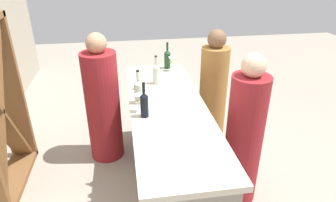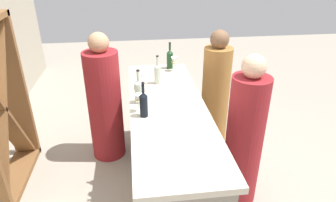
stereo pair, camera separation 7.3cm
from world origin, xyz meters
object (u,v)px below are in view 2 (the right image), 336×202
(wine_bottle_leftmost_near_black, at_px, (144,104))
(person_right_guest, at_px, (105,103))
(wine_bottle_second_right_olive_green, at_px, (170,59))
(wine_glass_near_left, at_px, (174,61))
(wine_bottle_center_clear_pale, at_px, (158,73))
(person_left_guest, at_px, (216,92))
(wine_glass_near_center, at_px, (143,78))
(wine_bottle_second_left_clear_pale, at_px, (139,90))
(wine_glass_near_right, at_px, (138,99))
(person_center_guest, at_px, (244,139))

(wine_bottle_leftmost_near_black, height_order, person_right_guest, person_right_guest)
(wine_bottle_second_right_olive_green, bearing_deg, wine_glass_near_left, -159.03)
(wine_bottle_leftmost_near_black, distance_m, person_right_guest, 1.05)
(wine_bottle_center_clear_pale, bearing_deg, person_left_guest, -66.02)
(wine_bottle_second_right_olive_green, height_order, wine_glass_near_center, wine_bottle_second_right_olive_green)
(wine_bottle_second_left_clear_pale, distance_m, wine_glass_near_center, 0.32)
(wine_bottle_leftmost_near_black, bearing_deg, wine_glass_near_left, -21.50)
(wine_bottle_center_clear_pale, height_order, person_right_guest, person_right_guest)
(wine_bottle_second_left_clear_pale, height_order, person_right_guest, person_right_guest)
(wine_glass_near_left, distance_m, person_right_guest, 0.94)
(wine_glass_near_center, bearing_deg, wine_glass_near_left, -39.53)
(wine_bottle_second_left_clear_pale, relative_size, wine_glass_near_center, 1.95)
(wine_bottle_center_clear_pale, height_order, wine_glass_near_center, wine_bottle_center_clear_pale)
(wine_glass_near_center, bearing_deg, wine_bottle_center_clear_pale, -53.20)
(wine_glass_near_right, xyz_separation_m, person_left_guest, (0.95, -0.99, -0.43))
(person_right_guest, bearing_deg, wine_bottle_second_left_clear_pale, -44.93)
(wine_bottle_second_left_clear_pale, xyz_separation_m, wine_glass_near_center, (0.31, -0.05, -0.00))
(wine_bottle_second_left_clear_pale, relative_size, wine_glass_near_left, 1.90)
(wine_bottle_second_right_olive_green, relative_size, wine_glass_near_center, 1.91)
(person_right_guest, bearing_deg, person_center_guest, -21.77)
(wine_bottle_second_left_clear_pale, relative_size, person_left_guest, 0.22)
(wine_glass_near_right, relative_size, person_right_guest, 0.11)
(wine_bottle_second_left_clear_pale, relative_size, wine_bottle_second_right_olive_green, 1.02)
(person_right_guest, bearing_deg, person_left_guest, 19.65)
(person_center_guest, distance_m, person_right_guest, 1.62)
(wine_bottle_second_left_clear_pale, xyz_separation_m, wine_bottle_center_clear_pale, (0.44, -0.22, -0.01))
(wine_bottle_second_left_clear_pale, height_order, wine_bottle_center_clear_pale, wine_bottle_second_left_clear_pale)
(person_right_guest, bearing_deg, wine_bottle_leftmost_near_black, -51.96)
(wine_bottle_second_left_clear_pale, relative_size, wine_bottle_center_clear_pale, 1.05)
(wine_bottle_center_clear_pale, xyz_separation_m, person_center_guest, (-0.74, -0.73, -0.40))
(wine_glass_near_left, xyz_separation_m, wine_glass_near_right, (-0.96, 0.46, -0.00))
(person_center_guest, relative_size, person_right_guest, 1.00)
(wine_bottle_leftmost_near_black, xyz_separation_m, person_left_guest, (1.04, -0.94, -0.43))
(wine_bottle_center_clear_pale, distance_m, wine_bottle_second_right_olive_green, 0.49)
(wine_bottle_second_left_clear_pale, height_order, person_center_guest, person_center_guest)
(person_left_guest, bearing_deg, person_center_guest, 105.99)
(wine_glass_near_left, relative_size, person_center_guest, 0.11)
(wine_bottle_leftmost_near_black, xyz_separation_m, wine_glass_near_center, (0.58, -0.02, 0.00))
(person_center_guest, bearing_deg, wine_bottle_leftmost_near_black, 1.45)
(wine_glass_near_center, relative_size, wine_glass_near_right, 1.00)
(wine_bottle_leftmost_near_black, distance_m, wine_glass_near_center, 0.58)
(wine_glass_near_center, bearing_deg, wine_bottle_leftmost_near_black, 177.57)
(wine_bottle_center_clear_pale, distance_m, person_center_guest, 1.12)
(wine_glass_near_center, bearing_deg, person_center_guest, -124.86)
(wine_glass_near_left, height_order, person_left_guest, person_left_guest)
(wine_glass_near_left, distance_m, person_left_guest, 0.68)
(wine_bottle_second_right_olive_green, bearing_deg, person_left_guest, -101.57)
(wine_bottle_leftmost_near_black, xyz_separation_m, wine_glass_near_left, (1.06, -0.42, -0.00))
(wine_bottle_leftmost_near_black, height_order, wine_bottle_second_right_olive_green, wine_bottle_second_right_olive_green)
(wine_bottle_second_right_olive_green, height_order, person_right_guest, person_right_guest)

